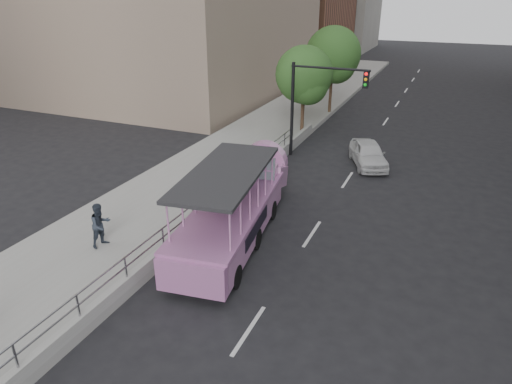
{
  "coord_description": "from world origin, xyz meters",
  "views": [
    {
      "loc": [
        5.21,
        -11.18,
        8.77
      ],
      "look_at": [
        -0.98,
        3.05,
        1.83
      ],
      "focal_mm": 32.0,
      "sensor_mm": 36.0,
      "label": 1
    }
  ],
  "objects_px": {
    "pedestrian_mid": "(101,225)",
    "duck_boat": "(238,206)",
    "street_tree_far": "(334,57)",
    "parking_sign": "(236,171)",
    "street_tree_near": "(305,77)",
    "car": "(368,154)",
    "traffic_signal": "(314,96)"
  },
  "relations": [
    {
      "from": "pedestrian_mid",
      "to": "street_tree_near",
      "type": "distance_m",
      "value": 16.6
    },
    {
      "from": "traffic_signal",
      "to": "street_tree_near",
      "type": "distance_m",
      "value": 3.8
    },
    {
      "from": "car",
      "to": "traffic_signal",
      "type": "distance_m",
      "value": 4.28
    },
    {
      "from": "street_tree_near",
      "to": "car",
      "type": "bearing_deg",
      "value": -35.43
    },
    {
      "from": "street_tree_far",
      "to": "parking_sign",
      "type": "bearing_deg",
      "value": -89.21
    },
    {
      "from": "traffic_signal",
      "to": "duck_boat",
      "type": "bearing_deg",
      "value": -90.11
    },
    {
      "from": "street_tree_near",
      "to": "street_tree_far",
      "type": "bearing_deg",
      "value": 88.09
    },
    {
      "from": "car",
      "to": "street_tree_near",
      "type": "relative_size",
      "value": 0.68
    },
    {
      "from": "parking_sign",
      "to": "street_tree_far",
      "type": "bearing_deg",
      "value": 90.79
    },
    {
      "from": "pedestrian_mid",
      "to": "parking_sign",
      "type": "relative_size",
      "value": 0.66
    },
    {
      "from": "duck_boat",
      "to": "street_tree_near",
      "type": "bearing_deg",
      "value": 96.98
    },
    {
      "from": "car",
      "to": "parking_sign",
      "type": "xyz_separation_m",
      "value": [
        -4.37,
        -7.28,
        0.93
      ]
    },
    {
      "from": "car",
      "to": "street_tree_far",
      "type": "xyz_separation_m",
      "value": [
        -4.6,
        9.42,
        3.65
      ]
    },
    {
      "from": "duck_boat",
      "to": "traffic_signal",
      "type": "bearing_deg",
      "value": 89.89
    },
    {
      "from": "car",
      "to": "parking_sign",
      "type": "relative_size",
      "value": 1.55
    },
    {
      "from": "traffic_signal",
      "to": "parking_sign",
      "type": "bearing_deg",
      "value": -99.13
    },
    {
      "from": "street_tree_far",
      "to": "car",
      "type": "bearing_deg",
      "value": -63.95
    },
    {
      "from": "street_tree_far",
      "to": "street_tree_near",
      "type": "bearing_deg",
      "value": -91.91
    },
    {
      "from": "pedestrian_mid",
      "to": "street_tree_near",
      "type": "height_order",
      "value": "street_tree_near"
    },
    {
      "from": "car",
      "to": "duck_boat",
      "type": "bearing_deg",
      "value": -132.25
    },
    {
      "from": "parking_sign",
      "to": "duck_boat",
      "type": "bearing_deg",
      "value": -62.51
    },
    {
      "from": "duck_boat",
      "to": "parking_sign",
      "type": "distance_m",
      "value": 2.53
    },
    {
      "from": "pedestrian_mid",
      "to": "car",
      "type": "bearing_deg",
      "value": -15.78
    },
    {
      "from": "street_tree_near",
      "to": "pedestrian_mid",
      "type": "bearing_deg",
      "value": -97.78
    },
    {
      "from": "duck_boat",
      "to": "pedestrian_mid",
      "type": "xyz_separation_m",
      "value": [
        -3.8,
        -3.32,
        -0.01
      ]
    },
    {
      "from": "parking_sign",
      "to": "street_tree_near",
      "type": "relative_size",
      "value": 0.44
    },
    {
      "from": "parking_sign",
      "to": "traffic_signal",
      "type": "relative_size",
      "value": 0.48
    },
    {
      "from": "pedestrian_mid",
      "to": "traffic_signal",
      "type": "height_order",
      "value": "traffic_signal"
    },
    {
      "from": "car",
      "to": "street_tree_near",
      "type": "distance_m",
      "value": 6.69
    },
    {
      "from": "traffic_signal",
      "to": "street_tree_far",
      "type": "distance_m",
      "value": 9.57
    },
    {
      "from": "pedestrian_mid",
      "to": "duck_boat",
      "type": "bearing_deg",
      "value": -35.88
    },
    {
      "from": "car",
      "to": "street_tree_far",
      "type": "height_order",
      "value": "street_tree_far"
    }
  ]
}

